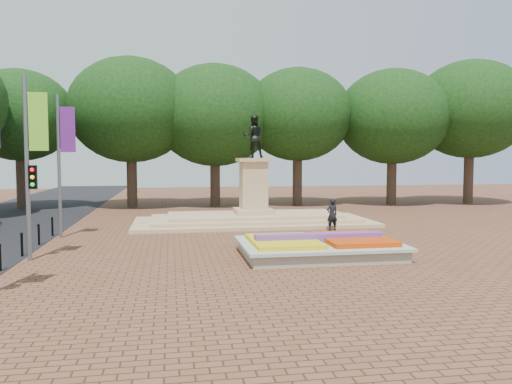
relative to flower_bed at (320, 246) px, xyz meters
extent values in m
plane|color=brown|center=(-1.03, 2.00, -0.38)|extent=(90.00, 90.00, 0.00)
cube|color=gray|center=(-0.03, 0.00, -0.15)|extent=(6.00, 4.00, 0.45)
cube|color=beige|center=(-0.03, 0.00, 0.12)|extent=(6.30, 4.30, 0.12)
cube|color=red|center=(1.42, 0.00, 0.25)|extent=(2.60, 3.40, 0.22)
cube|color=yellow|center=(-1.48, 0.00, 0.24)|extent=(2.60, 3.40, 0.18)
cube|color=#573594|center=(-0.03, 0.00, 0.34)|extent=(5.20, 0.55, 0.38)
cube|color=tan|center=(-1.03, 10.00, -0.28)|extent=(14.00, 6.00, 0.20)
cube|color=tan|center=(-1.03, 10.00, -0.08)|extent=(12.00, 5.00, 0.20)
cube|color=tan|center=(-1.03, 10.00, 0.12)|extent=(10.00, 4.00, 0.20)
cube|color=tan|center=(-1.03, 10.00, 0.37)|extent=(2.20, 2.20, 0.30)
cube|color=tan|center=(-1.03, 10.00, 1.92)|extent=(1.50, 1.50, 2.80)
cube|color=tan|center=(-1.03, 10.00, 3.42)|extent=(1.90, 1.90, 0.20)
imported|color=black|center=(-1.03, 10.00, 4.77)|extent=(1.22, 0.95, 2.50)
cylinder|color=#3B2A20|center=(-17.03, 20.00, 1.62)|extent=(0.80, 0.80, 4.00)
ellipsoid|color=black|center=(-17.03, 20.00, 6.32)|extent=(8.80, 8.80, 7.48)
cylinder|color=#3B2A20|center=(-9.03, 20.00, 1.62)|extent=(0.80, 0.80, 4.00)
ellipsoid|color=black|center=(-9.03, 20.00, 6.32)|extent=(8.80, 8.80, 7.48)
cylinder|color=#3B2A20|center=(-2.03, 20.00, 1.62)|extent=(0.80, 0.80, 4.00)
ellipsoid|color=black|center=(-2.03, 20.00, 6.32)|extent=(8.80, 8.80, 7.48)
cylinder|color=#3B2A20|center=(4.97, 20.00, 1.62)|extent=(0.80, 0.80, 4.00)
ellipsoid|color=black|center=(4.97, 20.00, 6.32)|extent=(8.80, 8.80, 7.48)
cylinder|color=#3B2A20|center=(11.97, 20.00, 1.62)|extent=(0.80, 0.80, 4.00)
ellipsoid|color=black|center=(11.97, 20.00, 6.32)|extent=(8.80, 8.80, 7.48)
cylinder|color=#3B2A20|center=(18.97, 20.00, 1.62)|extent=(0.80, 0.80, 4.00)
ellipsoid|color=black|center=(18.97, 20.00, 6.32)|extent=(8.80, 8.80, 7.48)
cylinder|color=slate|center=(-11.23, 1.00, 3.12)|extent=(0.16, 0.16, 7.00)
cube|color=#7ED32A|center=(-10.78, 1.00, 4.92)|extent=(0.70, 0.04, 2.20)
cylinder|color=slate|center=(-11.23, 6.50, 3.12)|extent=(0.16, 0.16, 7.00)
cube|color=#641E7D|center=(-10.78, 6.50, 4.92)|extent=(0.70, 0.04, 2.20)
cube|color=black|center=(-11.03, 1.00, 2.82)|extent=(0.28, 0.18, 0.90)
cylinder|color=black|center=(-11.73, -0.80, 0.07)|extent=(0.10, 0.10, 0.90)
cylinder|color=black|center=(-11.73, 1.80, 0.07)|extent=(0.10, 0.10, 0.90)
sphere|color=black|center=(-11.73, 1.80, 0.54)|extent=(0.12, 0.12, 0.12)
cylinder|color=black|center=(-11.73, 4.40, 0.07)|extent=(0.10, 0.10, 0.90)
sphere|color=black|center=(-11.73, 4.40, 0.54)|extent=(0.12, 0.12, 0.12)
cylinder|color=black|center=(-11.73, 7.00, 0.07)|extent=(0.10, 0.10, 0.90)
sphere|color=black|center=(-11.73, 7.00, 0.54)|extent=(0.12, 0.12, 0.12)
imported|color=black|center=(2.68, 6.50, 0.49)|extent=(0.70, 0.52, 1.74)
camera|label=1|loc=(-5.87, -19.09, 3.58)|focal=35.00mm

